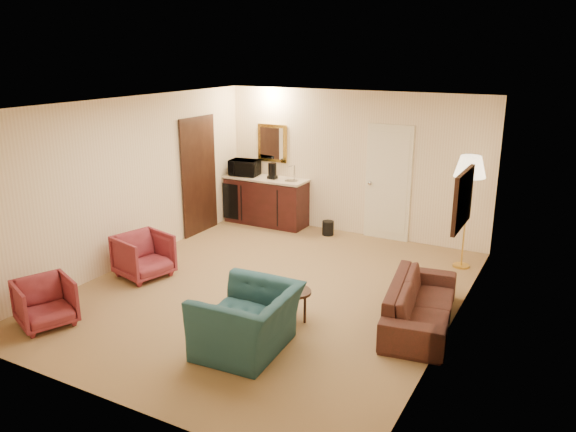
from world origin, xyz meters
name	(u,v)px	position (x,y,z in m)	size (l,w,h in m)	color
ground	(270,290)	(0.00, 0.00, 0.00)	(6.00, 6.00, 0.00)	#946F4B
room_walls	(289,161)	(-0.10, 0.77, 1.72)	(5.02, 6.01, 2.61)	#FAE1BB
wetbar_cabinet	(266,201)	(-1.65, 2.72, 0.46)	(1.64, 0.58, 0.92)	#361211
sofa	(421,296)	(2.15, 0.01, 0.37)	(1.88, 0.55, 0.74)	black
teal_armchair	(247,311)	(0.62, -1.54, 0.49)	(1.12, 0.73, 0.98)	#1F444F
rose_chair_near	(144,254)	(-1.90, -0.46, 0.36)	(0.71, 0.66, 0.73)	maroon
rose_chair_far	(45,300)	(-1.90, -2.21, 0.33)	(0.63, 0.59, 0.65)	maroon
coffee_table	(283,304)	(0.60, -0.70, 0.22)	(0.75, 0.51, 0.43)	black
floor_lamp	(466,213)	(2.20, 2.20, 0.89)	(0.47, 0.47, 1.77)	gold
waste_bin	(328,228)	(-0.30, 2.65, 0.13)	(0.21, 0.21, 0.26)	black
microwave	(244,166)	(-2.12, 2.70, 1.11)	(0.55, 0.31, 0.38)	black
coffee_maker	(272,171)	(-1.50, 2.70, 1.07)	(0.16, 0.16, 0.30)	black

